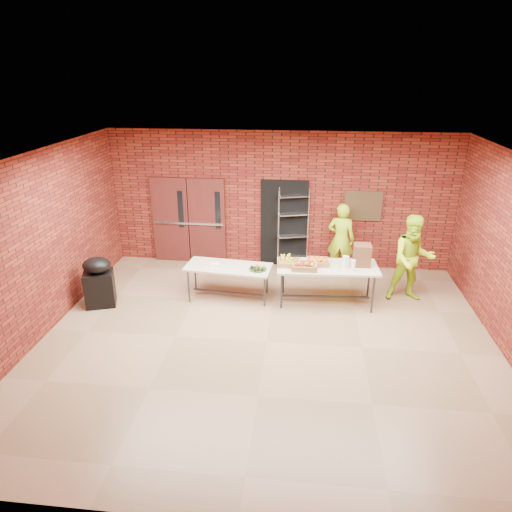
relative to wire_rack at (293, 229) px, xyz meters
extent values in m
cube|color=olive|center=(-0.33, -3.32, -0.99)|extent=(8.00, 7.00, 0.04)
cube|color=silver|center=(-0.33, -3.32, 2.25)|extent=(8.00, 7.00, 0.04)
cube|color=maroon|center=(-0.33, 0.20, 0.63)|extent=(8.00, 0.04, 3.20)
cube|color=maroon|center=(-0.33, -6.84, 0.63)|extent=(8.00, 0.04, 3.20)
cube|color=maroon|center=(-4.35, -3.32, 0.63)|extent=(0.04, 7.00, 3.20)
cube|color=#4E1616|center=(-2.98, 0.12, 0.08)|extent=(0.88, 0.08, 2.10)
cube|color=#4E1616|center=(-2.08, 0.12, 0.08)|extent=(0.88, 0.08, 2.10)
cube|color=black|center=(-2.70, 0.07, 0.38)|extent=(0.12, 0.02, 0.90)
cube|color=black|center=(-1.80, 0.07, 0.38)|extent=(0.12, 0.02, 0.90)
cube|color=#B1B0B7|center=(-2.53, 0.06, 0.03)|extent=(1.70, 0.04, 0.05)
cube|color=black|center=(-0.23, 0.14, 0.08)|extent=(1.10, 0.06, 2.10)
cube|color=#3E2D18|center=(1.57, 0.13, 0.58)|extent=(0.85, 0.04, 0.70)
cube|color=#C1AD94|center=(-1.26, -1.73, -0.27)|extent=(1.81, 0.90, 0.04)
cube|color=#313136|center=(-1.26, -1.73, -0.85)|extent=(1.55, 0.20, 0.03)
cylinder|color=#313136|center=(-2.04, -1.44, -0.63)|extent=(0.03, 0.03, 0.68)
cylinder|color=#313136|center=(-0.48, -1.44, -0.63)|extent=(0.03, 0.03, 0.68)
cylinder|color=#313136|center=(-2.04, -2.02, -0.63)|extent=(0.03, 0.03, 0.68)
cylinder|color=#313136|center=(-0.48, -2.02, -0.63)|extent=(0.03, 0.03, 0.68)
cube|color=#C1AD94|center=(0.75, -1.73, -0.17)|extent=(2.05, 0.95, 0.04)
cube|color=#313136|center=(0.75, -1.73, -0.83)|extent=(1.78, 0.15, 0.03)
cylinder|color=#313136|center=(-0.14, -1.39, -0.58)|extent=(0.04, 0.04, 0.78)
cylinder|color=#313136|center=(1.64, -1.39, -0.58)|extent=(0.04, 0.04, 0.78)
cylinder|color=#313136|center=(-0.14, -2.06, -0.58)|extent=(0.04, 0.04, 0.78)
cylinder|color=#313136|center=(1.64, -2.06, -0.58)|extent=(0.04, 0.04, 0.78)
cube|color=olive|center=(-0.02, -1.78, -0.11)|extent=(0.44, 0.34, 0.07)
cube|color=olive|center=(0.55, -1.68, -0.11)|extent=(0.44, 0.34, 0.07)
cube|color=olive|center=(0.29, -1.93, -0.11)|extent=(0.48, 0.38, 0.08)
cylinder|color=#134713|center=(-0.64, -1.83, -0.24)|extent=(0.35, 0.35, 0.01)
cube|color=white|center=(-1.53, -1.75, -0.22)|extent=(0.19, 0.13, 0.06)
cube|color=#53321C|center=(1.42, -1.62, 0.08)|extent=(0.33, 0.30, 0.44)
cylinder|color=white|center=(1.07, -1.81, -0.01)|extent=(0.09, 0.09, 0.26)
cylinder|color=white|center=(1.23, -1.92, -0.03)|extent=(0.08, 0.08, 0.23)
cylinder|color=white|center=(1.13, -1.71, -0.04)|extent=(0.07, 0.07, 0.22)
cube|color=black|center=(-3.79, -2.31, -0.61)|extent=(0.69, 0.62, 0.72)
ellipsoid|color=black|center=(-3.79, -2.31, -0.09)|extent=(0.68, 0.63, 0.31)
imported|color=#AAD617|center=(1.10, -0.22, -0.12)|extent=(0.69, 0.53, 1.69)
imported|color=#AAD617|center=(2.45, -1.39, -0.06)|extent=(0.93, 0.74, 1.82)
camera|label=1|loc=(0.23, -10.15, 3.52)|focal=32.00mm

